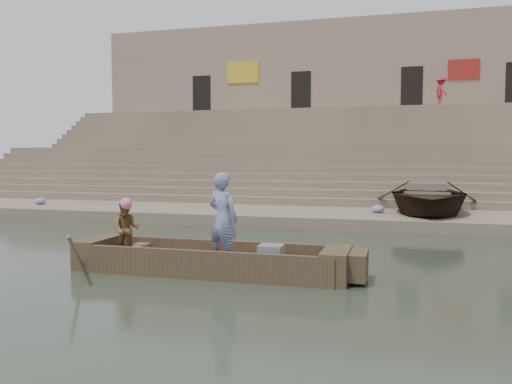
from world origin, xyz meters
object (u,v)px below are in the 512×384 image
at_px(rowing_man, 127,229).
at_px(beached_rowboat, 427,197).
at_px(main_rowboat, 210,267).
at_px(standing_man, 223,219).
at_px(pedestrian, 441,91).
at_px(television, 270,255).

distance_m(rowing_man, beached_rowboat, 11.02).
relative_size(main_rowboat, rowing_man, 4.21).
xyz_separation_m(standing_man, pedestrian, (5.51, 22.12, 4.91)).
height_order(rowing_man, pedestrian, pedestrian).
relative_size(television, beached_rowboat, 0.09).
bearing_deg(main_rowboat, rowing_man, -179.74).
bearing_deg(standing_man, television, -148.41).
height_order(standing_man, television, standing_man).
distance_m(main_rowboat, beached_rowboat, 10.07).
relative_size(main_rowboat, beached_rowboat, 0.94).
relative_size(television, pedestrian, 0.28).
bearing_deg(rowing_man, main_rowboat, -19.39).
height_order(main_rowboat, television, television).
relative_size(standing_man, rowing_man, 1.53).
bearing_deg(main_rowboat, pedestrian, 75.02).
bearing_deg(pedestrian, main_rowboat, 144.54).
xyz_separation_m(beached_rowboat, pedestrian, (1.26, 13.02, 5.08)).
xyz_separation_m(television, pedestrian, (4.60, 21.93, 5.61)).
bearing_deg(television, beached_rowboat, 69.46).
bearing_deg(pedestrian, television, 147.67).
relative_size(standing_man, pedestrian, 1.09).
height_order(television, pedestrian, pedestrian).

